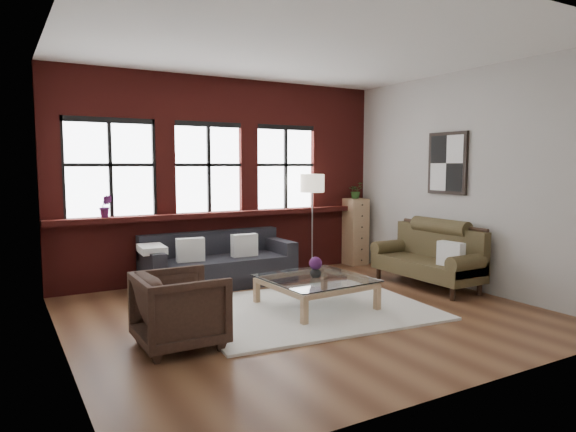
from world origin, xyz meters
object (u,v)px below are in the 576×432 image
dark_sofa (219,259)px  vase (316,272)px  drawer_chest (355,231)px  coffee_table (315,293)px  floor_lamp (312,219)px  vintage_settee (426,255)px  armchair (180,309)px

dark_sofa → vase: dark_sofa is taller
dark_sofa → drawer_chest: size_ratio=1.86×
coffee_table → floor_lamp: (1.12, 1.83, 0.72)m
vase → drawer_chest: 3.06m
vintage_settee → drawer_chest: 1.97m
drawer_chest → floor_lamp: bearing=-166.5°
dark_sofa → vase: 1.87m
vintage_settee → floor_lamp: size_ratio=0.98×
dark_sofa → coffee_table: 1.88m
floor_lamp → vase: bearing=-121.4°
vintage_settee → vase: 2.07m
armchair → floor_lamp: (3.06, 2.33, 0.53)m
coffee_table → drawer_chest: (2.23, 2.10, 0.41)m
dark_sofa → armchair: bearing=-120.8°
armchair → floor_lamp: bearing=-52.7°
vintage_settee → vase: vintage_settee is taller
dark_sofa → vintage_settee: bearing=-31.5°
coffee_table → drawer_chest: drawer_chest is taller
vintage_settee → armchair: (-4.01, -0.64, -0.09)m
vase → vintage_settee: bearing=4.0°
coffee_table → vase: vase is taller
dark_sofa → coffee_table: size_ratio=1.85×
coffee_table → floor_lamp: bearing=58.6°
armchair → floor_lamp: size_ratio=0.46×
vase → floor_lamp: floor_lamp is taller
dark_sofa → coffee_table: (0.59, -1.77, -0.21)m
vintage_settee → armchair: vintage_settee is taller
dark_sofa → drawer_chest: 2.84m
armchair → vase: (1.94, 0.50, 0.09)m
armchair → drawer_chest: (4.17, 2.60, 0.22)m
dark_sofa → armchair: 2.65m
armchair → drawer_chest: 4.92m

